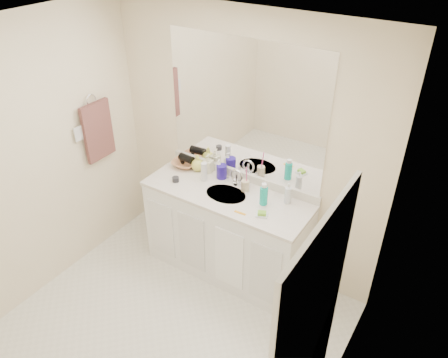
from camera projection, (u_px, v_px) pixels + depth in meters
floor at (159, 341)px, 3.56m from camera, size 2.60×2.60×0.00m
ceiling at (123, 45)px, 2.27m from camera, size 2.60×2.60×0.02m
wall_back at (244, 148)px, 3.84m from camera, size 2.60×0.02×2.40m
wall_left at (23, 171)px, 3.51m from camera, size 0.02×2.60×2.40m
wall_right at (330, 309)px, 2.32m from camera, size 0.02×2.60×2.40m
vanity_cabinet at (227, 233)px, 4.06m from camera, size 1.50×0.55×0.85m
countertop at (227, 194)px, 3.82m from camera, size 1.52×0.57×0.03m
backsplash at (242, 176)px, 3.97m from camera, size 1.52×0.03×0.08m
sink_basin at (226, 195)px, 3.80m from camera, size 0.37×0.37×0.02m
faucet at (237, 179)px, 3.90m from camera, size 0.02×0.02×0.11m
mirror at (245, 110)px, 3.64m from camera, size 1.48×0.01×1.20m
blue_mug at (222, 171)px, 3.99m from camera, size 0.11×0.11×0.13m
tan_cup at (245, 186)px, 3.82m from camera, size 0.09×0.09×0.10m
toothbrush at (246, 176)px, 3.76m from camera, size 0.02×0.04×0.19m
mouthwash_bottle at (264, 196)px, 3.63m from camera, size 0.09×0.09×0.16m
clear_pump_bottle at (288, 195)px, 3.65m from camera, size 0.06×0.06×0.15m
soap_dish at (262, 215)px, 3.53m from camera, size 0.12×0.10×0.01m
green_soap at (262, 213)px, 3.52m from camera, size 0.08×0.07×0.02m
orange_comb at (240, 213)px, 3.56m from camera, size 0.10×0.02×0.00m
dark_jar at (176, 179)px, 3.96m from camera, size 0.07×0.07×0.04m
extra_white_bottle at (204, 172)px, 3.94m from camera, size 0.07×0.07×0.18m
soap_bottle_white at (219, 168)px, 3.99m from camera, size 0.08×0.08×0.17m
soap_bottle_cream at (208, 163)px, 4.07m from camera, size 0.08×0.08×0.18m
soap_bottle_yellow at (198, 163)px, 4.09m from camera, size 0.16×0.16×0.16m
wicker_basket at (185, 163)px, 4.19m from camera, size 0.26×0.26×0.06m
hair_dryer at (186, 158)px, 4.14m from camera, size 0.15×0.09×0.07m
towel_ring at (91, 100)px, 3.85m from camera, size 0.01×0.11×0.11m
hand_towel at (98, 131)px, 4.01m from camera, size 0.04×0.32×0.55m
switch_plate at (78, 134)px, 3.85m from camera, size 0.01×0.08×0.13m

